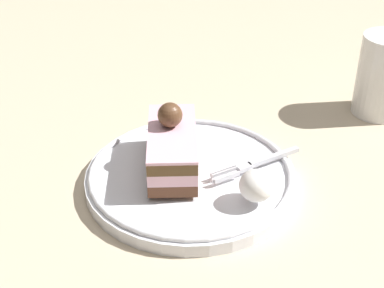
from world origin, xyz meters
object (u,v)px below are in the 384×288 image
dessert_plate (192,175)px  fork (254,164)px  drink_glass_near (383,80)px  whipped_cream_dollop (256,185)px  cake_slice (171,148)px

dessert_plate → fork: 0.07m
fork → drink_glass_near: size_ratio=0.90×
fork → drink_glass_near: 0.23m
dessert_plate → whipped_cream_dollop: size_ratio=6.51×
cake_slice → whipped_cream_dollop: cake_slice is taller
cake_slice → fork: size_ratio=1.32×
fork → drink_glass_near: (0.09, 0.21, 0.02)m
dessert_plate → whipped_cream_dollop: (0.08, -0.02, 0.02)m
dessert_plate → fork: fork is taller
cake_slice → fork: (0.08, 0.04, -0.02)m
whipped_cream_dollop → cake_slice: bearing=171.8°
dessert_plate → cake_slice: size_ratio=1.79×
fork → drink_glass_near: drink_glass_near is taller
cake_slice → whipped_cream_dollop: size_ratio=3.64×
whipped_cream_dollop → drink_glass_near: (0.07, 0.26, 0.01)m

